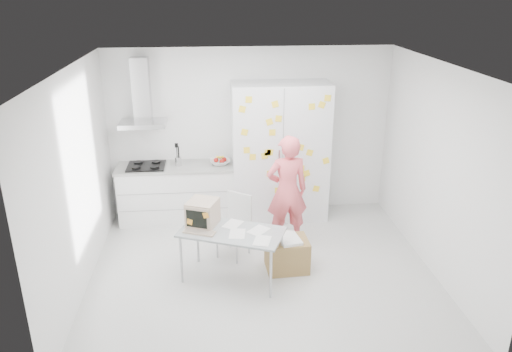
{
  "coord_description": "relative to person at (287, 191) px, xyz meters",
  "views": [
    {
      "loc": [
        -0.6,
        -5.74,
        3.6
      ],
      "look_at": [
        -0.01,
        0.75,
        1.07
      ],
      "focal_mm": 35.0,
      "sensor_mm": 36.0,
      "label": 1
    }
  ],
  "objects": [
    {
      "name": "walls",
      "position": [
        -0.43,
        -0.04,
        0.52
      ],
      "size": [
        4.52,
        4.01,
        2.7
      ],
      "color": "white",
      "rests_on": "ground"
    },
    {
      "name": "counter_run",
      "position": [
        -1.63,
        0.94,
        -0.35
      ],
      "size": [
        1.84,
        0.63,
        1.28
      ],
      "color": "white",
      "rests_on": "ground"
    },
    {
      "name": "desk",
      "position": [
        -1.07,
        -0.78,
        -0.05
      ],
      "size": [
        1.43,
        1.07,
        1.02
      ],
      "rotation": [
        0.0,
        0.0,
        -0.38
      ],
      "color": "#939A9D",
      "rests_on": "ground"
    },
    {
      "name": "cardboard_box",
      "position": [
        -0.1,
        -0.74,
        -0.6
      ],
      "size": [
        0.57,
        0.47,
        0.48
      ],
      "rotation": [
        0.0,
        0.0,
        0.06
      ],
      "color": "olive",
      "rests_on": "ground"
    },
    {
      "name": "tall_cabinet",
      "position": [
        0.02,
        0.92,
        0.27
      ],
      "size": [
        1.5,
        0.68,
        2.2
      ],
      "color": "silver",
      "rests_on": "ground"
    },
    {
      "name": "range_hood",
      "position": [
        -2.08,
        1.08,
        1.13
      ],
      "size": [
        0.7,
        0.48,
        1.01
      ],
      "color": "silver",
      "rests_on": "walls"
    },
    {
      "name": "floor",
      "position": [
        -0.43,
        -0.76,
        -0.84
      ],
      "size": [
        4.5,
        4.0,
        0.02
      ],
      "primitive_type": "cube",
      "color": "silver",
      "rests_on": "ground"
    },
    {
      "name": "chair",
      "position": [
        -0.75,
        -0.25,
        -0.32
      ],
      "size": [
        0.56,
        0.56,
        0.89
      ],
      "rotation": [
        0.0,
        0.0,
        -0.62
      ],
      "color": "silver",
      "rests_on": "ground"
    },
    {
      "name": "ceiling",
      "position": [
        -0.43,
        -0.76,
        1.87
      ],
      "size": [
        4.5,
        4.0,
        0.02
      ],
      "primitive_type": "cube",
      "color": "white",
      "rests_on": "walls"
    },
    {
      "name": "person",
      "position": [
        0.0,
        0.0,
        0.0
      ],
      "size": [
        0.64,
        0.45,
        1.65
      ],
      "primitive_type": "imported",
      "rotation": [
        0.0,
        0.0,
        3.24
      ],
      "color": "#F65F69",
      "rests_on": "ground"
    }
  ]
}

